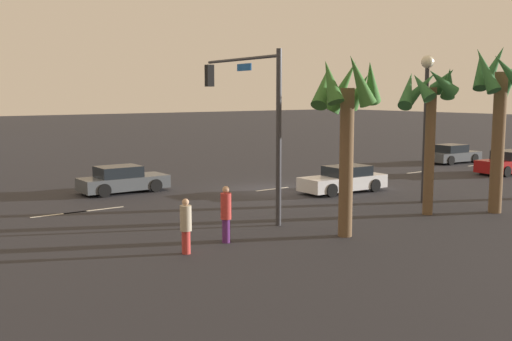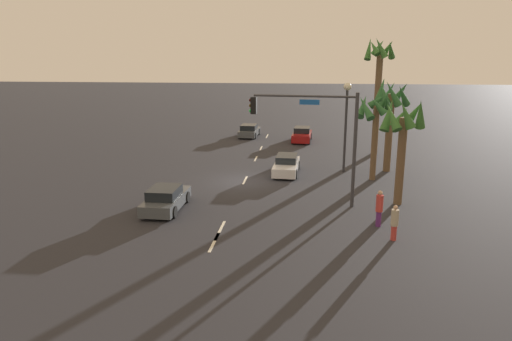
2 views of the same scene
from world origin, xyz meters
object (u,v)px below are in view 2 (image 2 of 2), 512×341
Objects in this scene: palm_tree_2 at (391,106)px; car_2 at (286,165)px; car_1 at (166,199)px; car_0 at (249,131)px; palm_tree_1 at (402,128)px; traffic_signal at (318,129)px; palm_tree_0 at (374,114)px; pedestrian_1 at (395,222)px; car_3 at (302,135)px; streetlamp at (346,111)px; palm_tree_3 at (379,74)px; pedestrian_0 at (379,207)px.

car_2 is at bearing -79.50° from palm_tree_2.
car_1 is 0.94× the size of car_2.
car_0 is 0.68× the size of palm_tree_1.
car_1 is 0.67× the size of traffic_signal.
car_2 is at bearing -101.29° from palm_tree_0.
car_1 is 0.72× the size of palm_tree_0.
pedestrian_1 reaches higher than car_1.
traffic_signal reaches higher than car_3.
car_3 is 15.32m from palm_tree_0.
palm_tree_3 reaches higher than streetlamp.
car_2 is (-8.89, 6.32, -0.00)m from car_1.
palm_tree_1 is at bearing 100.57° from car_1.
pedestrian_0 is at bearing 26.39° from car_2.
pedestrian_0 is 0.31× the size of palm_tree_0.
car_1 is 12.25m from pedestrian_1.
pedestrian_1 is at bearing 35.41° from traffic_signal.
palm_tree_3 is (-6.65, 3.08, 2.30)m from streetlamp.
car_1 is at bearing -79.43° from palm_tree_1.
palm_tree_0 is (-5.90, 3.84, 0.14)m from traffic_signal.
car_3 is 0.66× the size of streetlamp.
palm_tree_2 is 6.40m from palm_tree_3.
car_1 reaches higher than car_0.
car_3 reaches higher than car_0.
car_0 is 0.98× the size of car_3.
car_1 is at bearing -47.27° from streetlamp.
palm_tree_0 is 0.87× the size of palm_tree_2.
palm_tree_1 is at bearing 45.99° from car_2.
car_0 is 23.91m from car_1.
pedestrian_0 is at bearing -6.99° from palm_tree_3.
palm_tree_3 is (-13.92, 0.57, 2.39)m from palm_tree_1.
car_2 is 10.06m from palm_tree_1.
pedestrian_0 reaches higher than car_2.
car_3 is at bearing -165.00° from streetlamp.
palm_tree_2 is (-2.53, 1.49, 0.29)m from palm_tree_0.
car_1 is at bearing -53.13° from palm_tree_2.
streetlamp is 13.38m from pedestrian_1.
pedestrian_0 is (3.19, 3.06, -3.43)m from traffic_signal.
traffic_signal is 3.44× the size of pedestrian_0.
palm_tree_3 reaches higher than traffic_signal.
traffic_signal is at bearing 3.06° from car_3.
streetlamp reaches higher than palm_tree_1.
traffic_signal is at bearing -144.59° from pedestrian_1.
streetlamp reaches higher than palm_tree_0.
palm_tree_0 is 5.36m from palm_tree_1.
pedestrian_1 is (4.93, 3.50, -3.52)m from traffic_signal.
car_1 is at bearing -77.70° from traffic_signal.
car_0 is 0.64× the size of streetlamp.
car_0 is 0.42× the size of palm_tree_3.
streetlamp is 0.66× the size of palm_tree_3.
car_3 is 0.71× the size of palm_tree_0.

